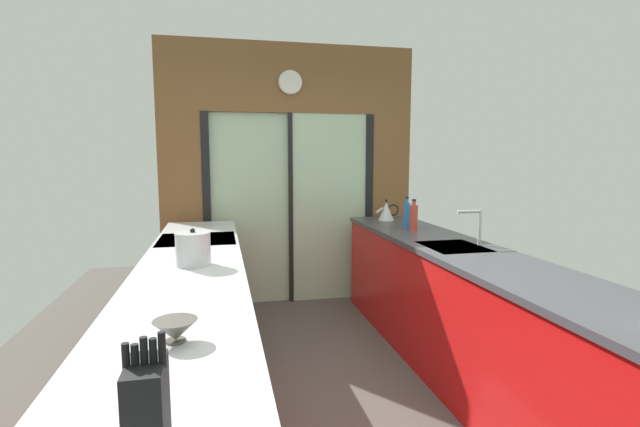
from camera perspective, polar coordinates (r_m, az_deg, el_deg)
ground_plane at (r=3.44m, az=1.29°, el=-19.97°), size 5.04×7.60×0.02m
back_wall_unit at (r=4.83m, az=-3.75°, el=6.74°), size 2.64×0.12×2.70m
left_counter_run at (r=2.74m, az=-15.83°, el=-16.65°), size 0.62×3.80×0.92m
right_counter_run at (r=3.32m, az=18.43°, el=-12.47°), size 0.62×3.80×0.92m
sink_faucet at (r=3.46m, az=18.83°, el=-0.97°), size 0.19×0.02×0.26m
oven_range at (r=3.79m, az=-14.81°, el=-9.98°), size 0.60×0.60×0.92m
mixing_bowl at (r=1.70m, az=-17.57°, el=-13.69°), size 0.15×0.15×0.08m
knife_block at (r=1.11m, az=-20.76°, el=-21.81°), size 0.09×0.14×0.28m
stock_pot at (r=2.79m, az=-15.54°, el=-4.25°), size 0.21×0.21×0.22m
kettle at (r=4.61m, az=8.27°, el=0.31°), size 0.24×0.16×0.21m
soap_bottle_near at (r=4.00m, az=11.60°, el=-0.45°), size 0.07×0.07×0.27m
soap_bottle_far at (r=4.13m, az=10.76°, el=-0.14°), size 0.05×0.05×0.28m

